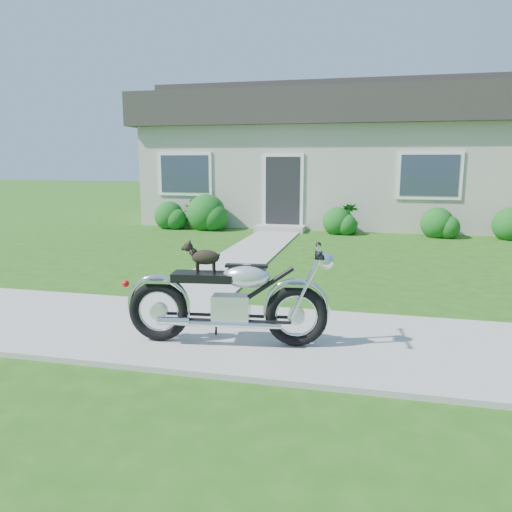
{
  "coord_description": "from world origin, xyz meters",
  "views": [
    {
      "loc": [
        1.1,
        -5.31,
        1.99
      ],
      "look_at": [
        -0.4,
        1.0,
        0.75
      ],
      "focal_mm": 35.0,
      "sensor_mm": 36.0,
      "label": 1
    }
  ],
  "objects_px": {
    "house": "(343,156)",
    "potted_plant_left": "(194,214)",
    "potted_plant_right": "(350,219)",
    "motorcycle_with_dog": "(231,299)"
  },
  "relations": [
    {
      "from": "house",
      "to": "potted_plant_right",
      "type": "bearing_deg",
      "value": -82.44
    },
    {
      "from": "potted_plant_left",
      "to": "potted_plant_right",
      "type": "bearing_deg",
      "value": 0.0
    },
    {
      "from": "potted_plant_left",
      "to": "motorcycle_with_dog",
      "type": "xyz_separation_m",
      "value": [
        3.74,
        -8.92,
        0.11
      ]
    },
    {
      "from": "house",
      "to": "potted_plant_left",
      "type": "xyz_separation_m",
      "value": [
        -4.09,
        -3.44,
        -1.73
      ]
    },
    {
      "from": "potted_plant_right",
      "to": "motorcycle_with_dog",
      "type": "xyz_separation_m",
      "value": [
        -0.81,
        -8.92,
        0.11
      ]
    },
    {
      "from": "house",
      "to": "motorcycle_with_dog",
      "type": "relative_size",
      "value": 5.68
    },
    {
      "from": "potted_plant_right",
      "to": "potted_plant_left",
      "type": "bearing_deg",
      "value": 180.0
    },
    {
      "from": "house",
      "to": "potted_plant_left",
      "type": "height_order",
      "value": "house"
    },
    {
      "from": "potted_plant_right",
      "to": "motorcycle_with_dog",
      "type": "height_order",
      "value": "motorcycle_with_dog"
    },
    {
      "from": "house",
      "to": "motorcycle_with_dog",
      "type": "bearing_deg",
      "value": -91.62
    }
  ]
}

